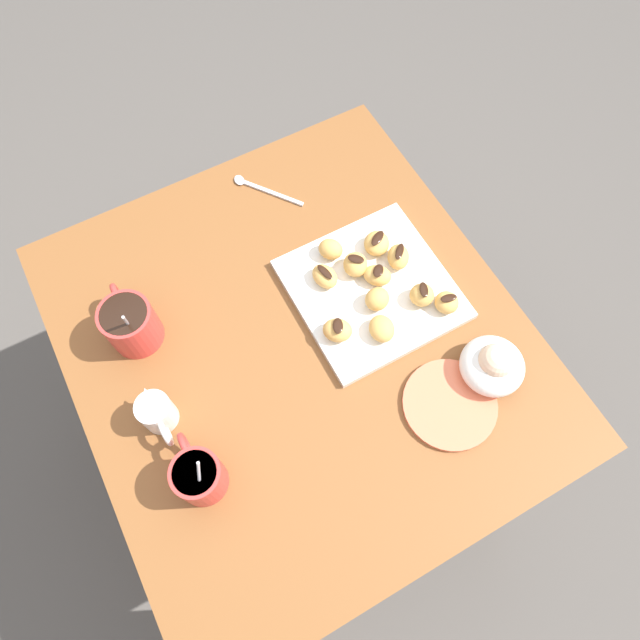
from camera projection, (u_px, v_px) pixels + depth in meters
name	position (u px, v px, depth m)	size (l,w,h in m)	color
ground_plane	(306.00, 434.00, 1.73)	(8.00, 8.00, 0.00)	#514C47
dining_table	(300.00, 367.00, 1.19)	(0.89, 0.81, 0.73)	brown
pastry_plate_square	(372.00, 289.00, 1.10)	(0.29, 0.29, 0.02)	silver
coffee_mug_red_left	(199.00, 475.00, 0.91)	(0.12, 0.08, 0.14)	red
coffee_mug_red_right	(130.00, 323.00, 1.02)	(0.14, 0.10, 0.15)	red
cream_pitcher_white	(157.00, 413.00, 0.97)	(0.10, 0.06, 0.07)	silver
ice_cream_bowl	(493.00, 365.00, 1.00)	(0.12, 0.12, 0.09)	silver
saucer_coral_left	(450.00, 404.00, 1.01)	(0.17, 0.17, 0.01)	#E5704C
loose_spoon_near_saucer	(259.00, 188.00, 1.21)	(0.14, 0.10, 0.01)	silver
beignet_0	(447.00, 303.00, 1.06)	(0.04, 0.05, 0.03)	#DBA351
chocolate_drizzle_0	(449.00, 298.00, 1.04)	(0.03, 0.02, 0.01)	black
beignet_1	(382.00, 329.00, 1.04)	(0.05, 0.05, 0.03)	#DBA351
beignet_2	(355.00, 265.00, 1.09)	(0.05, 0.05, 0.04)	#DBA351
chocolate_drizzle_2	(356.00, 259.00, 1.07)	(0.03, 0.02, 0.01)	black
beignet_3	(331.00, 249.00, 1.11)	(0.05, 0.04, 0.04)	#DBA351
beignet_4	(325.00, 276.00, 1.08)	(0.06, 0.04, 0.03)	#DBA351
chocolate_drizzle_4	(325.00, 272.00, 1.07)	(0.04, 0.01, 0.01)	black
beignet_5	(377.00, 275.00, 1.08)	(0.04, 0.05, 0.03)	#DBA351
chocolate_drizzle_5	(378.00, 271.00, 1.07)	(0.03, 0.02, 0.01)	black
beignet_6	(377.00, 243.00, 1.11)	(0.05, 0.05, 0.03)	#DBA351
chocolate_drizzle_6	(378.00, 238.00, 1.10)	(0.04, 0.02, 0.01)	black
beignet_7	(338.00, 330.00, 1.04)	(0.04, 0.05, 0.04)	#DBA351
chocolate_drizzle_7	(338.00, 326.00, 1.02)	(0.03, 0.02, 0.01)	black
beignet_8	(422.00, 295.00, 1.06)	(0.05, 0.05, 0.04)	#DBA351
chocolate_drizzle_8	(424.00, 290.00, 1.04)	(0.03, 0.02, 0.01)	black
beignet_9	(377.00, 299.00, 1.06)	(0.05, 0.04, 0.04)	#DBA351
beignet_10	(398.00, 257.00, 1.10)	(0.05, 0.04, 0.04)	#DBA351
chocolate_drizzle_10	(400.00, 251.00, 1.08)	(0.04, 0.01, 0.01)	black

